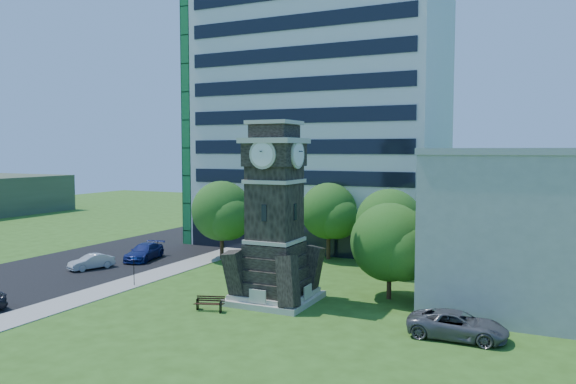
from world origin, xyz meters
The scene contains 15 objects.
ground centered at (0.00, 0.00, 0.00)m, with size 160.00×160.00×0.00m, color #305418.
sidewalk centered at (-9.50, 5.00, 0.03)m, with size 3.00×70.00×0.06m, color gray.
street centered at (-18.00, 5.00, 0.01)m, with size 14.00×80.00×0.02m, color black.
clock_tower centered at (3.00, 2.00, 5.28)m, with size 5.40×5.40×12.22m.
office_tall centered at (-3.20, 25.84, 14.22)m, with size 26.20×15.11×28.60m.
office_low centered at (19.97, 8.00, 5.21)m, with size 15.20×12.20×10.40m.
car_street_mid centered at (-15.99, 4.39, 0.63)m, with size 1.34×3.83×1.26m, color #A7AAAF.
car_street_north centered at (-14.51, 9.54, 0.76)m, with size 2.12×5.22×1.51m, color navy.
car_east_lot centered at (15.43, -0.47, 0.74)m, with size 2.46×5.34×1.48m, color #55565B.
park_bench centered at (0.24, -1.82, 0.51)m, with size 1.85×0.49×0.96m.
street_sign centered at (-8.57, 1.25, 1.41)m, with size 0.54×0.05×2.25m.
tree_nw centered at (-8.04, 12.94, 4.42)m, with size 6.17×5.61×7.41m.
tree_nc centered at (0.97, 17.37, 4.39)m, with size 5.83×5.30×7.23m.
tree_ne centered at (7.76, 13.85, 4.13)m, with size 6.12×5.56×7.08m.
tree_east centered at (9.94, 5.93, 3.81)m, with size 5.95×5.41×6.67m.
Camera 1 is at (19.97, -31.52, 10.29)m, focal length 35.00 mm.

